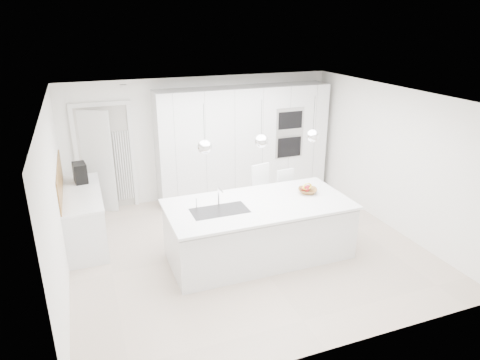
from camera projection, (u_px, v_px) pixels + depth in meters
name	position (u px, v px, depth m)	size (l,w,h in m)	color
floor	(246.00, 248.00, 7.08)	(5.50, 5.50, 0.00)	beige
wall_back	(202.00, 138.00, 8.82)	(5.50, 5.50, 0.00)	white
wall_left	(56.00, 203.00, 5.73)	(5.00, 5.00, 0.00)	white
ceiling	(247.00, 97.00, 6.20)	(5.50, 5.50, 0.00)	white
tall_cabinets	(244.00, 143.00, 8.86)	(3.60, 0.60, 2.30)	white
oven_stack	(290.00, 133.00, 8.82)	(0.62, 0.04, 1.05)	#A5A5A8
doorway_frame	(106.00, 159.00, 8.23)	(1.11, 0.08, 2.13)	white
hallway_door	(92.00, 162.00, 8.11)	(0.82, 0.04, 2.00)	white
radiator	(124.00, 166.00, 8.39)	(0.32, 0.04, 1.40)	white
left_base_cabinets	(85.00, 218.00, 7.16)	(0.60, 1.80, 0.86)	white
left_worktop	(81.00, 193.00, 7.01)	(0.62, 1.82, 0.04)	white
oak_backsplash	(60.00, 180.00, 6.82)	(0.02, 1.80, 0.50)	olive
island_base	(259.00, 232.00, 6.70)	(2.80, 1.20, 0.86)	white
island_worktop	(259.00, 204.00, 6.58)	(2.84, 1.40, 0.04)	white
island_sink	(220.00, 216.00, 6.34)	(0.84, 0.44, 0.18)	#3F3F42
island_tap	(218.00, 196.00, 6.45)	(0.02, 0.02, 0.30)	white
pendant_left	(205.00, 147.00, 5.90)	(0.20, 0.20, 0.20)	white
pendant_mid	(261.00, 141.00, 6.18)	(0.20, 0.20, 0.20)	white
pendant_right	(313.00, 136.00, 6.46)	(0.20, 0.20, 0.20)	white
fruit_bowl	(308.00, 191.00, 6.95)	(0.30, 0.30, 0.07)	olive
espresso_machine	(80.00, 173.00, 7.37)	(0.21, 0.32, 0.34)	black
bar_stool_left	(263.00, 199.00, 7.53)	(0.39, 0.54, 1.17)	white
bar_stool_right	(288.00, 200.00, 7.65)	(0.35, 0.48, 1.05)	white
apple_a	(308.00, 187.00, 7.00)	(0.08, 0.08, 0.08)	maroon
apple_b	(304.00, 188.00, 6.96)	(0.08, 0.08, 0.08)	maroon
apple_c	(304.00, 189.00, 6.95)	(0.08, 0.08, 0.08)	maroon
apple_extra_3	(307.00, 190.00, 6.91)	(0.07, 0.07, 0.07)	maroon
banana_bunch	(307.00, 187.00, 6.91)	(0.21, 0.21, 0.03)	yellow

